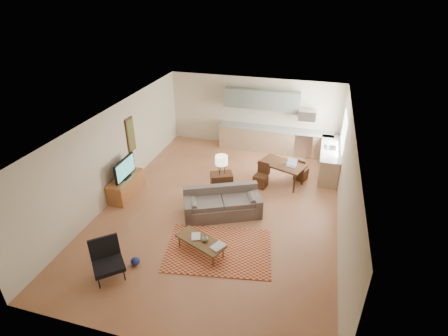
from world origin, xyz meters
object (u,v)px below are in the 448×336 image
(sofa, at_px, (222,203))
(tv_credenza, at_px, (126,186))
(dining_table, at_px, (282,173))
(console_table, at_px, (222,185))
(armchair, at_px, (108,262))
(coffee_table, at_px, (201,246))

(sofa, xyz_separation_m, tv_credenza, (-3.09, 0.17, -0.07))
(sofa, bearing_deg, dining_table, 33.42)
(console_table, height_order, dining_table, console_table)
(console_table, bearing_deg, tv_credenza, 171.59)
(armchair, bearing_deg, dining_table, 16.88)
(coffee_table, bearing_deg, sofa, 110.60)
(tv_credenza, distance_m, dining_table, 4.89)
(armchair, relative_size, console_table, 1.13)
(dining_table, bearing_deg, sofa, -101.08)
(armchair, bearing_deg, tv_credenza, 71.64)
(dining_table, bearing_deg, armchair, -100.80)
(armchair, distance_m, console_table, 4.13)
(armchair, height_order, console_table, armchair)
(sofa, height_order, coffee_table, sofa)
(coffee_table, xyz_separation_m, console_table, (-0.22, 2.58, 0.19))
(console_table, bearing_deg, armchair, -134.99)
(tv_credenza, xyz_separation_m, console_table, (2.80, 0.78, 0.07))
(tv_credenza, height_order, console_table, console_table)
(tv_credenza, distance_m, console_table, 2.90)
(console_table, bearing_deg, dining_table, 12.82)
(coffee_table, xyz_separation_m, armchair, (-1.70, -1.28, 0.24))
(dining_table, bearing_deg, coffee_table, -89.79)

